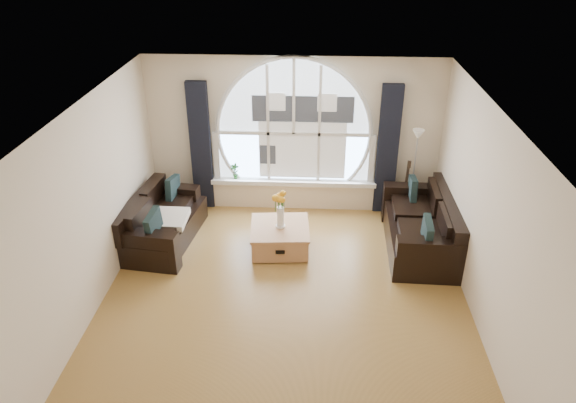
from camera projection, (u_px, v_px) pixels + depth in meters
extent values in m
cube|color=brown|center=(285.00, 299.00, 7.36)|extent=(5.00, 5.50, 0.01)
cube|color=silver|center=(284.00, 111.00, 6.09)|extent=(5.00, 5.50, 0.01)
cube|color=beige|center=(294.00, 135.00, 9.14)|extent=(5.00, 0.01, 2.70)
cube|color=beige|center=(264.00, 382.00, 4.30)|extent=(5.00, 0.01, 2.70)
cube|color=beige|center=(90.00, 209.00, 6.84)|extent=(0.01, 5.50, 2.70)
cube|color=beige|center=(486.00, 219.00, 6.61)|extent=(0.01, 5.50, 2.70)
cube|color=silver|center=(474.00, 144.00, 6.15)|extent=(0.92, 5.50, 0.72)
cube|color=silver|center=(294.00, 121.00, 8.99)|extent=(2.60, 0.06, 2.15)
cube|color=white|center=(293.00, 182.00, 9.45)|extent=(2.90, 0.22, 0.08)
cube|color=white|center=(294.00, 121.00, 8.96)|extent=(2.76, 0.08, 2.15)
cube|color=silver|center=(303.00, 128.00, 9.03)|extent=(1.70, 0.02, 1.50)
cube|color=black|center=(201.00, 147.00, 9.21)|extent=(0.35, 0.12, 2.30)
cube|color=black|center=(387.00, 151.00, 9.06)|extent=(0.35, 0.12, 2.30)
cube|color=black|center=(162.00, 219.00, 8.52)|extent=(1.11, 1.88, 0.79)
cube|color=black|center=(420.00, 226.00, 8.33)|extent=(1.04, 1.99, 0.87)
cube|color=#AD744A|center=(280.00, 237.00, 8.39)|extent=(0.96, 0.96, 0.44)
cube|color=silver|center=(169.00, 219.00, 8.32)|extent=(0.56, 0.56, 0.10)
cube|color=white|center=(280.00, 205.00, 8.11)|extent=(0.24, 0.24, 0.70)
cube|color=#B2B2B2|center=(413.00, 174.00, 9.04)|extent=(0.24, 0.24, 1.60)
cube|color=brown|center=(405.00, 186.00, 9.25)|extent=(0.41, 0.33, 1.06)
imported|color=#1E6023|center=(235.00, 171.00, 9.42)|extent=(0.17, 0.14, 0.28)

